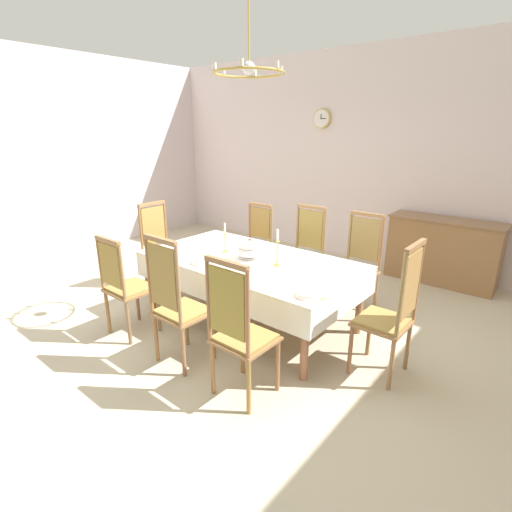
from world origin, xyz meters
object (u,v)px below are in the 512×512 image
at_px(chair_north_b, 305,251).
at_px(candlestick_east, 277,251).
at_px(bowl_near_left, 306,294).
at_px(bowl_near_right, 200,263).
at_px(chair_north_c, 359,263).
at_px(chandelier, 249,72).
at_px(spoon_primary, 322,299).
at_px(soup_tureen, 249,249).
at_px(chair_south_c, 239,329).
at_px(chair_south_a, 125,284).
at_px(chair_north_a, 254,241).
at_px(chair_head_east, 392,311).
at_px(chair_head_west, 161,246).
at_px(sideboard, 442,251).
at_px(spoon_secondary, 194,261).
at_px(candlestick_west, 225,241).
at_px(chair_south_b, 176,302).
at_px(mounted_clock, 322,119).
at_px(dining_table, 250,265).

height_order(chair_north_b, candlestick_east, chair_north_b).
relative_size(bowl_near_left, bowl_near_right, 1.22).
relative_size(chair_north_c, chandelier, 1.69).
bearing_deg(spoon_primary, soup_tureen, 166.54).
relative_size(chair_south_c, candlestick_east, 3.15).
height_order(chair_south_a, chair_north_a, chair_north_a).
relative_size(chair_head_east, chandelier, 1.78).
relative_size(chair_head_west, sideboard, 0.80).
bearing_deg(chandelier, candlestick_east, 0.00).
xyz_separation_m(chair_north_a, bowl_near_right, (0.53, -1.50, 0.19)).
xyz_separation_m(soup_tureen, spoon_secondary, (-0.37, -0.45, -0.10)).
height_order(chair_north_c, spoon_secondary, chair_north_c).
bearing_deg(spoon_secondary, candlestick_west, 71.64).
bearing_deg(chair_north_c, candlestick_west, 42.30).
distance_m(chair_south_a, chair_south_b, 0.82).
relative_size(chair_head_west, candlestick_west, 3.49).
height_order(chair_north_c, chandelier, chandelier).
bearing_deg(mounted_clock, soup_tureen, -73.00).
height_order(dining_table, soup_tureen, soup_tureen).
xyz_separation_m(chair_north_c, sideboard, (0.51, 1.55, -0.13)).
height_order(chair_south_a, chair_south_c, chair_south_c).
relative_size(dining_table, mounted_clock, 7.57).
relative_size(soup_tureen, candlestick_east, 0.73).
height_order(chair_north_b, spoon_secondary, chair_north_b).
relative_size(chair_north_a, soup_tureen, 3.90).
bearing_deg(chandelier, mounted_clock, 107.08).
bearing_deg(chair_north_b, chair_head_west, 32.95).
bearing_deg(chair_north_c, chandelier, 53.19).
relative_size(bowl_near_left, chandelier, 0.29).
height_order(soup_tureen, bowl_near_right, soup_tureen).
bearing_deg(chair_south_c, chair_north_c, 90.00).
bearing_deg(chair_head_west, chair_south_b, 56.94).
relative_size(spoon_primary, chandelier, 0.26).
distance_m(candlestick_west, sideboard, 3.08).
xyz_separation_m(chair_head_west, candlestick_east, (1.91, 0.00, 0.31)).
distance_m(chair_south_c, candlestick_west, 1.55).
xyz_separation_m(soup_tureen, spoon_primary, (1.13, -0.43, -0.10)).
relative_size(chair_south_b, chair_head_east, 1.00).
xyz_separation_m(chair_south_a, candlestick_east, (1.15, 1.02, 0.33)).
relative_size(soup_tureen, mounted_clock, 0.91).
relative_size(bowl_near_left, spoon_secondary, 1.13).
height_order(chair_north_c, spoon_primary, chair_north_c).
height_order(candlestick_east, chandelier, chandelier).
height_order(dining_table, chair_south_c, chair_south_c).
bearing_deg(chandelier, candlestick_west, 180.00).
height_order(chair_north_a, bowl_near_left, chair_north_a).
distance_m(chair_south_c, soup_tureen, 1.31).
bearing_deg(chair_north_c, chair_north_b, 0.03).
relative_size(chair_north_a, sideboard, 0.74).
distance_m(chair_north_a, chair_south_b, 2.21).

